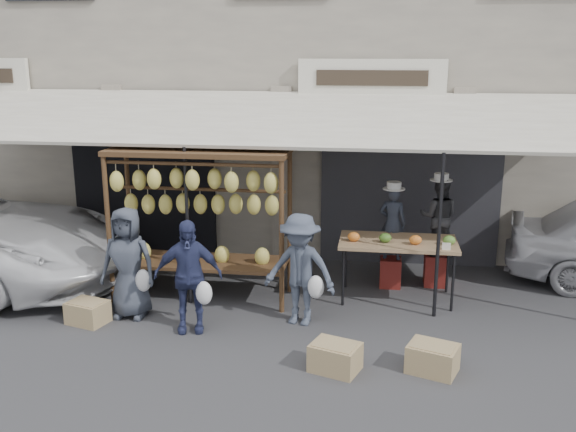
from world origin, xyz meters
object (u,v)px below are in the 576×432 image
Objects in this scene: customer_right at (300,270)px; vendor_right at (439,217)px; crate_near_a at (335,357)px; crate_near_b at (433,358)px; vendor_left at (392,223)px; crate_far at (88,312)px; produce_table at (398,243)px; customer_left at (128,263)px; customer_mid at (188,276)px; banana_rack at (199,195)px.

vendor_right is at bearing 54.89° from customer_right.
crate_near_b reaches higher than crate_near_a.
vendor_left is 4.62m from crate_far.
produce_table is at bearing 51.66° from customer_right.
customer_mid is (0.94, -0.33, -0.02)m from customer_left.
vendor_right is (3.48, 1.06, -0.46)m from banana_rack.
customer_mid is 0.99× the size of customer_right.
customer_mid is at bearing -151.46° from produce_table.
banana_rack reaches higher than vendor_left.
customer_left reaches higher than crate_near_a.
customer_left is (-3.58, -1.68, -0.25)m from vendor_left.
crate_near_a is 1.12m from crate_near_b.
vendor_right reaches higher than customer_mid.
produce_table is 3.13× the size of crate_near_b.
vendor_right is at bearing 22.97° from customer_left.
crate_near_a is at bearing -107.79° from produce_table.
customer_left is at bearing -162.60° from produce_table.
crate_far is at bearing -139.86° from banana_rack.
crate_near_a is (-0.74, -2.31, -0.70)m from produce_table.
crate_near_a is 3.52m from crate_far.
vendor_right reaches higher than produce_table.
crate_far is (-4.16, -1.46, -0.71)m from produce_table.
customer_right is 2.81× the size of crate_near_b.
produce_table is 1.40× the size of vendor_right.
customer_left is (-3.67, -1.15, -0.09)m from produce_table.
vendor_left is 0.75× the size of customer_mid.
vendor_left is 3.96m from customer_left.
banana_rack is 1.88m from customer_right.
crate_near_a is at bearing -173.53° from crate_near_b.
customer_right is at bearing 4.65° from customer_mid.
customer_right is (-1.31, -1.06, -0.10)m from produce_table.
banana_rack is 3.67m from vendor_right.
vendor_left reaches higher than customer_left.
banana_rack is 4.82× the size of crate_near_a.
customer_right is at bearing -141.11° from produce_table.
customer_right is 1.50m from crate_near_a.
banana_rack is 2.21m from crate_far.
banana_rack is 1.37m from customer_left.
crate_near_b reaches higher than crate_far.
crate_near_b is (-0.25, -2.88, -0.94)m from vendor_right.
vendor_right reaches higher than crate_far.
banana_rack is 1.67× the size of customer_left.
crate_near_b is (3.09, -0.71, -0.59)m from customer_mid.
vendor_left is at bearing 99.23° from produce_table.
vendor_left is 2.25× the size of crate_far.
banana_rack is at bearing 150.66° from crate_near_b.
customer_mid is 2.23m from crate_near_a.
customer_right is 2.83× the size of crate_near_a.
customer_left is 3.08× the size of crate_far.
vendor_left reaches higher than customer_right.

